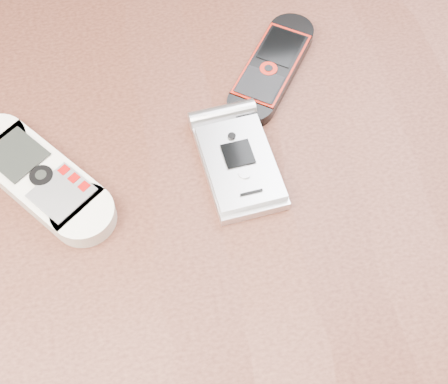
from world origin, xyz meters
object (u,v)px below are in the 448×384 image
at_px(table, 219,256).
at_px(nokia_white, 39,177).
at_px(nokia_black_red, 272,68).
at_px(motorola_razr, 239,162).

bearing_deg(table, nokia_white, 163.51).
xyz_separation_m(table, nokia_white, (-0.13, 0.04, 0.11)).
xyz_separation_m(nokia_white, nokia_black_red, (0.20, 0.08, -0.00)).
height_order(table, motorola_razr, motorola_razr).
bearing_deg(nokia_black_red, motorola_razr, -81.77).
bearing_deg(nokia_white, nokia_black_red, -17.87).
distance_m(nokia_white, motorola_razr, 0.16).
relative_size(table, nokia_white, 8.03).
bearing_deg(table, motorola_razr, 50.43).
bearing_deg(nokia_white, table, -55.62).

